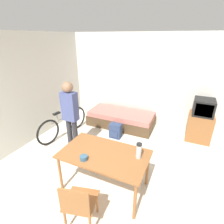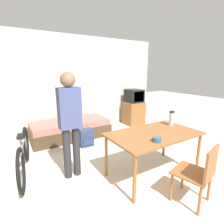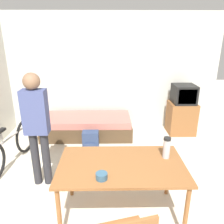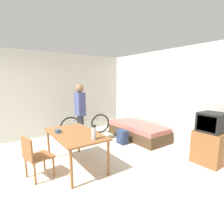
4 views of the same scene
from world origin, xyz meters
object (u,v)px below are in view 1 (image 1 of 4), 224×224
object	(u,v)px
wooden_chair	(78,204)
thermos_flask	(139,150)
backpack	(116,131)
bicycle	(64,124)
person_standing	(70,113)
tv	(201,121)
dining_table	(104,157)
daybed	(121,119)
mate_bowl	(84,158)

from	to	relation	value
wooden_chair	thermos_flask	xyz separation A→B (m)	(0.55, 0.96, 0.42)
backpack	bicycle	bearing A→B (deg)	-159.98
thermos_flask	bicycle	bearing A→B (deg)	156.82
bicycle	person_standing	xyz separation A→B (m)	(0.68, -0.50, 0.66)
tv	dining_table	size ratio (longest dim) A/B	0.77
tv	backpack	distance (m)	2.24
bicycle	backpack	world-z (taller)	bicycle
tv	thermos_flask	bearing A→B (deg)	-112.78
daybed	mate_bowl	world-z (taller)	mate_bowl
daybed	tv	bearing A→B (deg)	2.82
tv	dining_table	xyz separation A→B (m)	(-1.55, -2.49, 0.13)
dining_table	bicycle	xyz separation A→B (m)	(-1.85, 1.17, -0.33)
tv	thermos_flask	world-z (taller)	tv
person_standing	tv	bearing A→B (deg)	33.78
daybed	backpack	bearing A→B (deg)	-79.74
daybed	person_standing	size ratio (longest dim) A/B	1.16
dining_table	thermos_flask	size ratio (longest dim) A/B	5.49
daybed	backpack	world-z (taller)	daybed
tv	bicycle	bearing A→B (deg)	-158.81
dining_table	thermos_flask	xyz separation A→B (m)	(0.56, 0.14, 0.22)
tv	wooden_chair	size ratio (longest dim) A/B	1.37
thermos_flask	wooden_chair	bearing A→B (deg)	-119.77
daybed	person_standing	bearing A→B (deg)	-107.48
daybed	wooden_chair	distance (m)	3.28
backpack	wooden_chair	bearing A→B (deg)	-78.22
person_standing	bicycle	bearing A→B (deg)	143.42
backpack	tv	bearing A→B (deg)	21.96
mate_bowl	person_standing	bearing A→B (deg)	135.03
daybed	backpack	size ratio (longest dim) A/B	4.88
person_standing	wooden_chair	bearing A→B (deg)	-51.39
thermos_flask	backpack	size ratio (longest dim) A/B	0.67
wooden_chair	bicycle	distance (m)	2.73
person_standing	backpack	size ratio (longest dim) A/B	4.21
dining_table	backpack	world-z (taller)	dining_table
thermos_flask	person_standing	bearing A→B (deg)	163.02
person_standing	thermos_flask	xyz separation A→B (m)	(1.74, -0.53, -0.11)
bicycle	thermos_flask	bearing A→B (deg)	-23.18
wooden_chair	mate_bowl	xyz separation A→B (m)	(-0.24, 0.54, 0.31)
thermos_flask	mate_bowl	world-z (taller)	thermos_flask
daybed	thermos_flask	size ratio (longest dim) A/B	7.33
wooden_chair	bicycle	xyz separation A→B (m)	(-1.87, 1.99, -0.13)
dining_table	wooden_chair	size ratio (longest dim) A/B	1.78
wooden_chair	daybed	bearing A→B (deg)	101.44
dining_table	thermos_flask	distance (m)	0.62
tv	backpack	size ratio (longest dim) A/B	2.81
bicycle	mate_bowl	distance (m)	2.22
wooden_chair	thermos_flask	size ratio (longest dim) A/B	3.08
daybed	thermos_flask	xyz separation A→B (m)	(1.20, -2.25, 0.67)
wooden_chair	mate_bowl	size ratio (longest dim) A/B	6.68
daybed	bicycle	bearing A→B (deg)	-135.16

